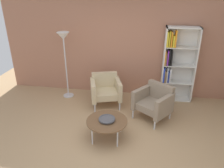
{
  "coord_description": "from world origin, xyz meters",
  "views": [
    {
      "loc": [
        0.62,
        -3.16,
        2.79
      ],
      "look_at": [
        -0.01,
        0.84,
        0.95
      ],
      "focal_mm": 35.17,
      "sensor_mm": 36.0,
      "label": 1
    }
  ],
  "objects_px": {
    "decorative_bowl": "(107,119)",
    "armchair_spare_guest": "(106,89)",
    "armchair_near_window": "(154,101)",
    "coffee_table_low": "(107,122)",
    "floor_lamp_torchiere": "(64,44)",
    "bookshelf_tall": "(175,65)"
  },
  "relations": [
    {
      "from": "armchair_near_window",
      "to": "bookshelf_tall",
      "type": "bearing_deg",
      "value": 101.28
    },
    {
      "from": "floor_lamp_torchiere",
      "to": "armchair_spare_guest",
      "type": "bearing_deg",
      "value": -14.65
    },
    {
      "from": "bookshelf_tall",
      "to": "coffee_table_low",
      "type": "height_order",
      "value": "bookshelf_tall"
    },
    {
      "from": "bookshelf_tall",
      "to": "decorative_bowl",
      "type": "xyz_separation_m",
      "value": [
        -1.41,
        -1.91,
        -0.52
      ]
    },
    {
      "from": "bookshelf_tall",
      "to": "floor_lamp_torchiere",
      "type": "relative_size",
      "value": 1.09
    },
    {
      "from": "coffee_table_low",
      "to": "armchair_near_window",
      "type": "bearing_deg",
      "value": 44.11
    },
    {
      "from": "coffee_table_low",
      "to": "floor_lamp_torchiere",
      "type": "height_order",
      "value": "floor_lamp_torchiere"
    },
    {
      "from": "decorative_bowl",
      "to": "floor_lamp_torchiere",
      "type": "distance_m",
      "value": 2.35
    },
    {
      "from": "decorative_bowl",
      "to": "bookshelf_tall",
      "type": "bearing_deg",
      "value": 53.61
    },
    {
      "from": "decorative_bowl",
      "to": "armchair_spare_guest",
      "type": "xyz_separation_m",
      "value": [
        -0.27,
        1.33,
        -0.02
      ]
    },
    {
      "from": "decorative_bowl",
      "to": "armchair_near_window",
      "type": "bearing_deg",
      "value": 44.11
    },
    {
      "from": "armchair_near_window",
      "to": "floor_lamp_torchiere",
      "type": "height_order",
      "value": "floor_lamp_torchiere"
    },
    {
      "from": "armchair_spare_guest",
      "to": "floor_lamp_torchiere",
      "type": "bearing_deg",
      "value": 148.26
    },
    {
      "from": "bookshelf_tall",
      "to": "armchair_spare_guest",
      "type": "xyz_separation_m",
      "value": [
        -1.68,
        -0.58,
        -0.54
      ]
    },
    {
      "from": "coffee_table_low",
      "to": "armchair_near_window",
      "type": "relative_size",
      "value": 0.84
    },
    {
      "from": "coffee_table_low",
      "to": "armchair_spare_guest",
      "type": "xyz_separation_m",
      "value": [
        -0.27,
        1.33,
        0.04
      ]
    },
    {
      "from": "bookshelf_tall",
      "to": "floor_lamp_torchiere",
      "type": "distance_m",
      "value": 2.83
    },
    {
      "from": "bookshelf_tall",
      "to": "armchair_near_window",
      "type": "distance_m",
      "value": 1.26
    },
    {
      "from": "armchair_spare_guest",
      "to": "bookshelf_tall",
      "type": "bearing_deg",
      "value": 1.81
    },
    {
      "from": "coffee_table_low",
      "to": "armchair_spare_guest",
      "type": "height_order",
      "value": "armchair_spare_guest"
    },
    {
      "from": "armchair_spare_guest",
      "to": "armchair_near_window",
      "type": "relative_size",
      "value": 0.92
    },
    {
      "from": "bookshelf_tall",
      "to": "armchair_near_window",
      "type": "height_order",
      "value": "bookshelf_tall"
    }
  ]
}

